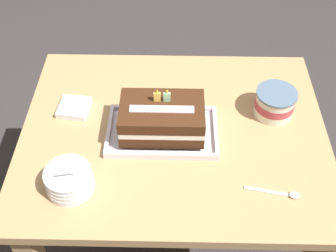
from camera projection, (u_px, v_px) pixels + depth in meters
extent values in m
plane|color=#383333|center=(172.00, 238.00, 1.92)|extent=(8.00, 8.00, 0.00)
cube|color=tan|center=(174.00, 134.00, 1.40)|extent=(1.00, 0.79, 0.04)
cube|color=tan|center=(76.00, 131.00, 1.90)|extent=(0.06, 0.06, 0.69)
cube|color=tan|center=(272.00, 134.00, 1.89)|extent=(0.06, 0.06, 0.69)
cube|color=silver|center=(162.00, 133.00, 1.37)|extent=(0.36, 0.22, 0.01)
cube|color=silver|center=(161.00, 155.00, 1.30)|extent=(0.36, 0.01, 0.02)
cube|color=silver|center=(163.00, 108.00, 1.43)|extent=(0.36, 0.01, 0.02)
cube|color=silver|center=(109.00, 130.00, 1.37)|extent=(0.01, 0.19, 0.02)
cube|color=silver|center=(215.00, 131.00, 1.36)|extent=(0.01, 0.19, 0.02)
cube|color=#3F2211|center=(162.00, 125.00, 1.34)|extent=(0.26, 0.17, 0.04)
cube|color=white|center=(162.00, 118.00, 1.32)|extent=(0.26, 0.16, 0.02)
cube|color=#3F2211|center=(162.00, 111.00, 1.30)|extent=(0.26, 0.17, 0.04)
cube|color=beige|center=(162.00, 109.00, 1.28)|extent=(0.20, 0.03, 0.00)
cube|color=#EFC64C|center=(157.00, 97.00, 1.29)|extent=(0.02, 0.01, 0.03)
ellipsoid|color=yellow|center=(157.00, 92.00, 1.27)|extent=(0.01, 0.01, 0.01)
cube|color=#99DB9E|center=(167.00, 97.00, 1.29)|extent=(0.02, 0.01, 0.03)
ellipsoid|color=yellow|center=(167.00, 92.00, 1.27)|extent=(0.01, 0.01, 0.01)
cylinder|color=white|center=(70.00, 185.00, 1.23)|extent=(0.14, 0.14, 0.02)
cylinder|color=white|center=(69.00, 181.00, 1.22)|extent=(0.14, 0.14, 0.02)
cylinder|color=white|center=(68.00, 178.00, 1.20)|extent=(0.14, 0.14, 0.02)
cylinder|color=white|center=(67.00, 175.00, 1.19)|extent=(0.13, 0.13, 0.02)
cylinder|color=silver|center=(70.00, 173.00, 1.16)|extent=(0.04, 0.05, 0.07)
cylinder|color=silver|center=(274.00, 104.00, 1.41)|extent=(0.13, 0.13, 0.09)
cylinder|color=#B23D47|center=(275.00, 103.00, 1.41)|extent=(0.13, 0.13, 0.03)
cylinder|color=slate|center=(277.00, 94.00, 1.38)|extent=(0.13, 0.13, 0.01)
ellipsoid|color=silver|center=(294.00, 195.00, 1.21)|extent=(0.04, 0.03, 0.01)
cube|color=silver|center=(266.00, 191.00, 1.22)|extent=(0.13, 0.03, 0.00)
cube|color=white|center=(74.00, 108.00, 1.44)|extent=(0.11, 0.11, 0.02)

